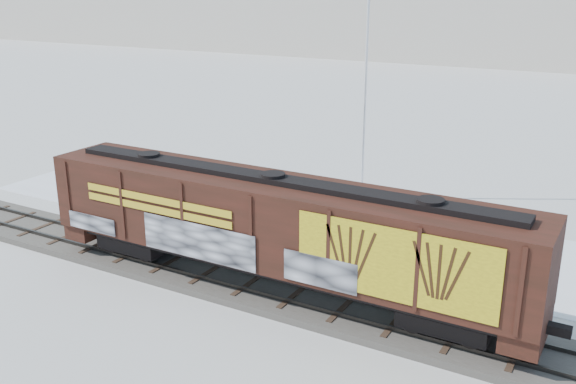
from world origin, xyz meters
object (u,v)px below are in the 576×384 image
Objects in this scene: hopper_railcar at (273,225)px; car_dark at (372,228)px; car_silver at (163,175)px; flagpole at (366,109)px; car_white at (302,203)px.

hopper_railcar is 4.17× the size of car_dark.
car_silver reaches higher than car_dark.
flagpole is 12.26m from car_silver.
flagpole is 2.81× the size of car_white.
car_white is (9.26, -0.18, -0.07)m from car_silver.
car_white is 4.52m from car_dark.
car_dark is at bearing -107.44° from car_silver.
car_dark is at bearing -94.60° from car_white.
flagpole reaches higher than car_silver.
flagpole reaches higher than car_white.
car_dark is (2.91, -5.69, -4.34)m from flagpole.
car_white is at bearing -102.68° from car_silver.
car_white is (-1.44, -4.47, -4.24)m from flagpole.
flagpole is at bearing -79.73° from car_silver.
flagpole is 2.67× the size of car_silver.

